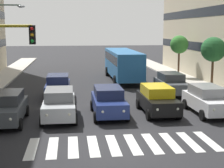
# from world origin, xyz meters

# --- Properties ---
(ground_plane) EXTENTS (180.00, 180.00, 0.00)m
(ground_plane) POSITION_xyz_m (0.00, 0.00, 0.00)
(ground_plane) COLOR #262628
(crosswalk_markings) EXTENTS (8.55, 2.80, 0.01)m
(crosswalk_markings) POSITION_xyz_m (-0.00, 0.00, 0.00)
(crosswalk_markings) COLOR silver
(crosswalk_markings) RESTS_ON ground_plane
(car_0) EXTENTS (2.02, 4.44, 1.72)m
(car_0) POSITION_xyz_m (-6.04, -4.86, 0.89)
(car_0) COLOR silver
(car_0) RESTS_ON ground_plane
(car_1) EXTENTS (2.02, 4.44, 1.72)m
(car_1) POSITION_xyz_m (-2.99, -5.32, 0.89)
(car_1) COLOR black
(car_1) RESTS_ON ground_plane
(car_2) EXTENTS (2.02, 4.44, 1.72)m
(car_2) POSITION_xyz_m (0.06, -5.21, 0.89)
(car_2) COLOR navy
(car_2) RESTS_ON ground_plane
(car_3) EXTENTS (2.02, 4.44, 1.72)m
(car_3) POSITION_xyz_m (2.98, -4.86, 0.89)
(car_3) COLOR #B2B7BC
(car_3) RESTS_ON ground_plane
(car_4) EXTENTS (2.02, 4.44, 1.72)m
(car_4) POSITION_xyz_m (5.85, -4.29, 0.89)
(car_4) COLOR #474C51
(car_4) RESTS_ON ground_plane
(car_row2_0) EXTENTS (2.02, 4.44, 1.72)m
(car_row2_0) POSITION_xyz_m (-5.65, -11.08, 0.89)
(car_row2_0) COLOR #474C51
(car_row2_0) RESTS_ON ground_plane
(car_row2_1) EXTENTS (2.02, 4.44, 1.72)m
(car_row2_1) POSITION_xyz_m (3.26, -11.00, 0.89)
(car_row2_1) COLOR navy
(car_row2_1) RESTS_ON ground_plane
(bus_behind_traffic) EXTENTS (2.78, 10.50, 3.00)m
(bus_behind_traffic) POSITION_xyz_m (-2.99, -19.08, 1.86)
(bus_behind_traffic) COLOR #286BAD
(bus_behind_traffic) RESTS_ON ground_plane
(street_tree_2) EXTENTS (2.03, 2.03, 4.38)m
(street_tree_2) POSITION_xyz_m (-9.37, -11.85, 3.49)
(street_tree_2) COLOR #513823
(street_tree_2) RESTS_ON sidewalk_left
(street_tree_3) EXTENTS (1.90, 1.90, 4.35)m
(street_tree_3) POSITION_xyz_m (-9.10, -19.72, 3.52)
(street_tree_3) COLOR #513823
(street_tree_3) RESTS_ON sidewalk_left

